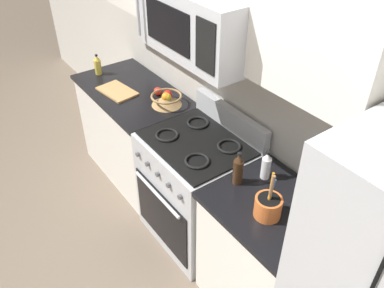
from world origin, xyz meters
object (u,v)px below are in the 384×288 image
object	(u,v)px
cutting_board	(117,91)
fruit_basket	(167,99)
bottle_oil	(98,65)
bottle_vinegar	(266,166)
bottle_soy	(238,169)
apple_loose	(158,91)
range_oven	(197,189)
utensil_crock	(268,206)
microwave	(203,23)

from	to	relation	value
cutting_board	fruit_basket	bearing A→B (deg)	28.72
bottle_oil	bottle_vinegar	xyz separation A→B (m)	(1.95, 0.23, 0.01)
bottle_soy	apple_loose	bearing A→B (deg)	171.57
range_oven	bottle_vinegar	size ratio (longest dim) A/B	5.39
bottle_vinegar	bottle_soy	bearing A→B (deg)	-110.43
utensil_crock	cutting_board	xyz separation A→B (m)	(-1.78, -0.03, -0.06)
apple_loose	cutting_board	xyz separation A→B (m)	(-0.25, -0.26, -0.03)
fruit_basket	bottle_vinegar	xyz separation A→B (m)	(1.12, 0.02, 0.04)
apple_loose	utensil_crock	bearing A→B (deg)	-8.43
microwave	bottle_vinegar	size ratio (longest dim) A/B	3.95
fruit_basket	bottle_vinegar	distance (m)	1.12
bottle_oil	bottle_soy	world-z (taller)	bottle_soy
bottle_vinegar	bottle_soy	xyz separation A→B (m)	(-0.07, -0.17, 0.01)
utensil_crock	bottle_vinegar	world-z (taller)	utensil_crock
bottle_vinegar	fruit_basket	bearing A→B (deg)	-179.06
apple_loose	bottle_oil	distance (m)	0.70
range_oven	bottle_oil	size ratio (longest dim) A/B	5.72
cutting_board	apple_loose	bearing A→B (deg)	46.40
bottle_soy	bottle_oil	bearing A→B (deg)	-178.37
bottle_vinegar	microwave	bearing A→B (deg)	-169.33
bottle_soy	range_oven	bearing A→B (deg)	174.65
apple_loose	cutting_board	size ratio (longest dim) A/B	0.20
apple_loose	bottle_oil	world-z (taller)	bottle_oil
cutting_board	bottle_oil	distance (m)	0.42
microwave	cutting_board	world-z (taller)	microwave
microwave	apple_loose	bearing A→B (deg)	171.77
microwave	bottle_vinegar	distance (m)	0.94
utensil_crock	bottle_vinegar	bearing A→B (deg)	137.90
bottle_oil	bottle_vinegar	distance (m)	1.96
bottle_oil	bottle_vinegar	size ratio (longest dim) A/B	0.94
range_oven	fruit_basket	xyz separation A→B (m)	(-0.58, 0.11, 0.49)
apple_loose	bottle_soy	distance (m)	1.24
bottle_vinegar	bottle_soy	distance (m)	0.19
cutting_board	microwave	bearing A→B (deg)	8.48
utensil_crock	bottle_soy	distance (m)	0.31
microwave	bottle_soy	distance (m)	0.89
cutting_board	bottle_vinegar	bearing A→B (deg)	9.25
bottle_soy	cutting_board	bearing A→B (deg)	-177.05
range_oven	fruit_basket	bearing A→B (deg)	169.00
apple_loose	bottle_vinegar	world-z (taller)	bottle_vinegar
fruit_basket	apple_loose	distance (m)	0.18
apple_loose	bottle_vinegar	xyz separation A→B (m)	(1.29, -0.01, 0.06)
range_oven	bottle_vinegar	distance (m)	0.77
range_oven	microwave	xyz separation A→B (m)	(0.00, 0.03, 1.30)
fruit_basket	bottle_oil	distance (m)	0.86
microwave	bottle_oil	world-z (taller)	microwave
microwave	bottle_oil	size ratio (longest dim) A/B	4.20
fruit_basket	utensil_crock	bearing A→B (deg)	-8.45
cutting_board	bottle_soy	distance (m)	1.48
microwave	bottle_vinegar	world-z (taller)	microwave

